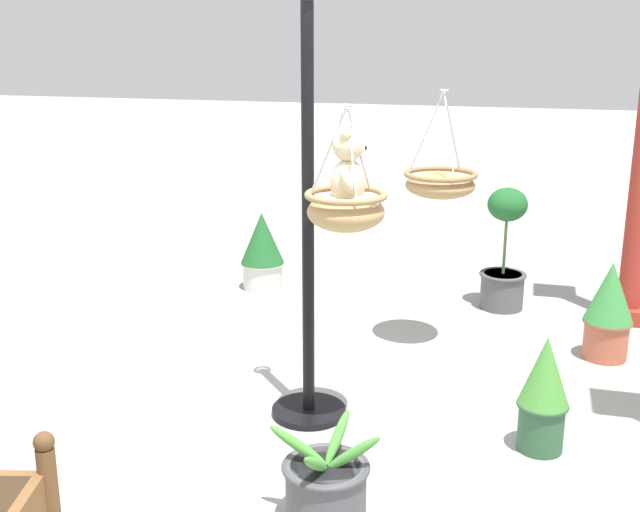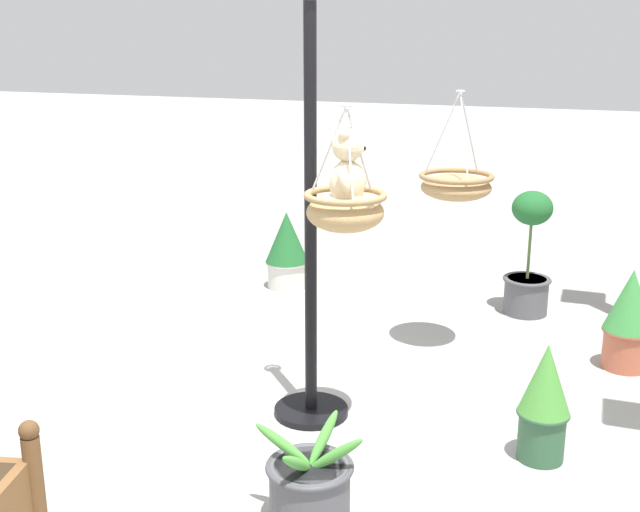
# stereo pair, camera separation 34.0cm
# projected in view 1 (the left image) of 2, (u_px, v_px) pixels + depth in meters

# --- Properties ---
(ground_plane) EXTENTS (40.00, 40.00, 0.00)m
(ground_plane) POSITION_uv_depth(u_px,v_px,m) (304.00, 426.00, 4.60)
(ground_plane) COLOR #9E9E99
(display_pole_central) EXTENTS (0.44, 0.44, 2.40)m
(display_pole_central) POSITION_uv_depth(u_px,v_px,m) (308.00, 296.00, 4.54)
(display_pole_central) COLOR black
(display_pole_central) RESTS_ON ground
(hanging_basket_with_teddy) EXTENTS (0.44, 0.44, 0.66)m
(hanging_basket_with_teddy) POSITION_uv_depth(u_px,v_px,m) (346.00, 209.00, 4.19)
(hanging_basket_with_teddy) COLOR tan
(teddy_bear) EXTENTS (0.29, 0.26, 0.43)m
(teddy_bear) POSITION_uv_depth(u_px,v_px,m) (350.00, 173.00, 4.13)
(teddy_bear) COLOR beige
(hanging_basket_left_high) EXTENTS (0.50, 0.50, 0.73)m
(hanging_basket_left_high) POSITION_uv_depth(u_px,v_px,m) (440.00, 183.00, 5.40)
(hanging_basket_left_high) COLOR #A37F51
(potted_plant_fern_front) EXTENTS (0.38, 0.38, 1.00)m
(potted_plant_fern_front) POSITION_uv_depth(u_px,v_px,m) (504.00, 256.00, 6.43)
(potted_plant_fern_front) COLOR #4C4C51
(potted_plant_fern_front) RESTS_ON ground
(potted_plant_tall_leafy) EXTENTS (0.33, 0.33, 0.70)m
(potted_plant_tall_leafy) POSITION_uv_depth(u_px,v_px,m) (609.00, 310.00, 5.46)
(potted_plant_tall_leafy) COLOR #AD563D
(potted_plant_tall_leafy) RESTS_ON ground
(potted_plant_bushy_green) EXTENTS (0.54, 0.54, 0.48)m
(potted_plant_bushy_green) POSITION_uv_depth(u_px,v_px,m) (326.00, 487.00, 3.67)
(potted_plant_bushy_green) COLOR #4C4C51
(potted_plant_bushy_green) RESTS_ON ground
(potted_plant_small_succulent) EXTENTS (0.28, 0.28, 0.66)m
(potted_plant_small_succulent) POSITION_uv_depth(u_px,v_px,m) (544.00, 393.00, 4.26)
(potted_plant_small_succulent) COLOR #2D5638
(potted_plant_small_succulent) RESTS_ON ground
(potted_plant_trailing_ivy) EXTENTS (0.38, 0.38, 0.68)m
(potted_plant_trailing_ivy) POSITION_uv_depth(u_px,v_px,m) (262.00, 250.00, 6.96)
(potted_plant_trailing_ivy) COLOR beige
(potted_plant_trailing_ivy) RESTS_ON ground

